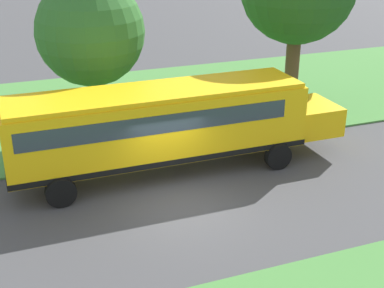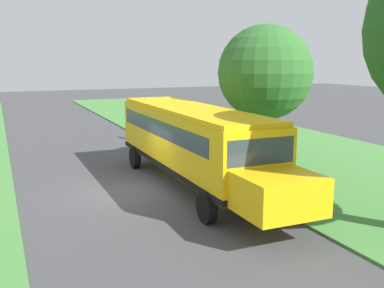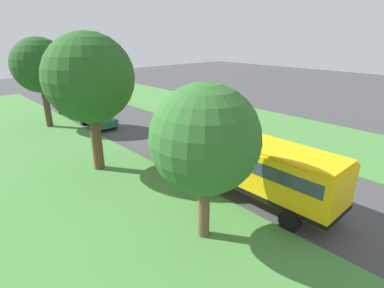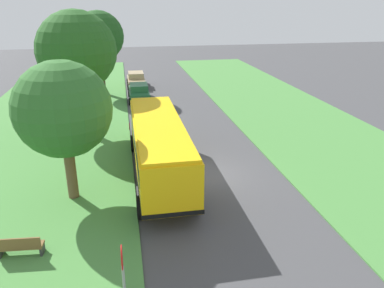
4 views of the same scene
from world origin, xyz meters
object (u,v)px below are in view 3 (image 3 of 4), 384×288
Objects in this scene: school_bus at (239,158)px; car_tan_middle at (73,107)px; oak_tree_roadside_mid at (92,77)px; oak_tree_far_end at (39,65)px; oak_tree_beside_bus at (206,142)px; car_green_nearest at (98,118)px.

car_tan_middle is at bearing 90.45° from school_bus.
oak_tree_roadside_mid reaches higher than school_bus.
car_tan_middle is at bearing 74.47° from oak_tree_roadside_mid.
oak_tree_beside_bus is at bearing -91.72° from oak_tree_far_end.
school_bus is 5.23m from oak_tree_beside_bus.
oak_tree_roadside_mid is at bearing 119.85° from school_bus.
oak_tree_beside_bus is 0.82× the size of oak_tree_far_end.
oak_tree_roadside_mid reaches higher than oak_tree_far_end.
car_green_nearest is (-0.18, 16.60, -1.05)m from school_bus.
car_green_nearest is 0.55× the size of oak_tree_far_end.
oak_tree_far_end is (-3.66, 19.61, 3.77)m from school_bus.
oak_tree_far_end is (0.69, 12.03, -0.16)m from oak_tree_roadside_mid.
car_green_nearest is at bearing 77.32° from oak_tree_beside_bus.
oak_tree_roadside_mid is (-0.05, 9.33, 1.52)m from oak_tree_beside_bus.
car_tan_middle is 6.66m from oak_tree_far_end.
car_green_nearest is 19.11m from oak_tree_beside_bus.
oak_tree_far_end is at bearing 86.70° from oak_tree_roadside_mid.
school_bus is 1.54× the size of oak_tree_far_end.
oak_tree_far_end reaches higher than car_green_nearest.
oak_tree_far_end is at bearing 88.28° from oak_tree_beside_bus.
oak_tree_beside_bus is at bearing -158.02° from school_bus.
oak_tree_far_end is at bearing 100.57° from school_bus.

